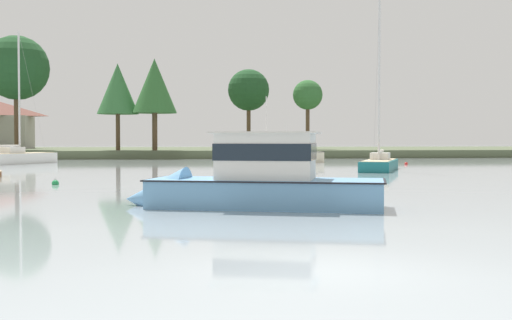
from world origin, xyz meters
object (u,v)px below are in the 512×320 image
Objects in this scene: mooring_buoy_yellow at (314,185)px; cruiser_skyblue at (243,189)px; cruiser_cream at (284,156)px; mooring_buoy_red at (406,164)px; sailboat_white at (14,161)px; sailboat_teal at (380,166)px; mooring_buoy_green at (55,183)px.

cruiser_skyblue is at bearing -116.04° from mooring_buoy_yellow.
mooring_buoy_red is (10.16, -8.96, -0.57)m from cruiser_cream.
sailboat_white is 36.60× the size of mooring_buoy_red.
sailboat_white reaches higher than mooring_buoy_yellow.
sailboat_teal reaches higher than mooring_buoy_yellow.
cruiser_cream reaches higher than mooring_buoy_green.
mooring_buoy_red is at bearing 60.32° from sailboat_teal.
cruiser_cream is 0.84× the size of cruiser_skyblue.
cruiser_cream is at bearing 61.38° from mooring_buoy_green.
cruiser_cream reaches higher than mooring_buoy_red.
sailboat_teal is 33.46× the size of mooring_buoy_green.
sailboat_teal reaches higher than mooring_buoy_red.
sailboat_white is at bearing 150.33° from sailboat_teal.
cruiser_cream is 21.33× the size of mooring_buoy_red.
mooring_buoy_green is at bearing -74.00° from sailboat_white.
mooring_buoy_red is at bearing -9.56° from sailboat_white.
sailboat_teal is at bearing -119.68° from mooring_buoy_red.
cruiser_cream is at bearing 81.91° from mooring_buoy_yellow.
cruiser_cream is at bearing 5.64° from sailboat_white.
cruiser_skyblue is (-13.67, -25.96, 0.35)m from sailboat_teal.
cruiser_skyblue is at bearing -118.36° from mooring_buoy_red.
mooring_buoy_yellow reaches higher than mooring_buoy_red.
mooring_buoy_green is (-18.28, -33.50, -0.56)m from cruiser_cream.
sailboat_white is at bearing 170.44° from mooring_buoy_red.
mooring_buoy_red is (28.45, 24.54, -0.01)m from mooring_buoy_green.
cruiser_skyblue is 19.20× the size of mooring_buoy_yellow.
sailboat_teal is 37.73× the size of mooring_buoy_red.
sailboat_teal is at bearing 31.04° from mooring_buoy_green.
cruiser_skyblue is (17.18, -43.53, 0.35)m from sailboat_white.
mooring_buoy_green reaches higher than mooring_buoy_red.
cruiser_skyblue reaches higher than mooring_buoy_green.
mooring_buoy_yellow reaches higher than mooring_buoy_green.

